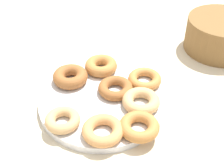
{
  "coord_description": "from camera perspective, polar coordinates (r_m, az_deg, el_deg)",
  "views": [
    {
      "loc": [
        0.44,
        -0.33,
        0.51
      ],
      "look_at": [
        0.0,
        0.03,
        0.05
      ],
      "focal_mm": 50.42,
      "sensor_mm": 36.0,
      "label": 1
    }
  ],
  "objects": [
    {
      "name": "donut_5",
      "position": [
        0.78,
        5.93,
        0.88
      ],
      "size": [
        0.1,
        0.1,
        0.02
      ],
      "primitive_type": "torus",
      "rotation": [
        0.0,
        0.0,
        5.96
      ],
      "color": "#BC7A3D",
      "rests_on": "donut_plate"
    },
    {
      "name": "donut_2",
      "position": [
        0.79,
        -7.56,
        1.33
      ],
      "size": [
        0.11,
        0.11,
        0.03
      ],
      "primitive_type": "torus",
      "rotation": [
        0.0,
        0.0,
        2.82
      ],
      "color": "#995B2D",
      "rests_on": "donut_plate"
    },
    {
      "name": "donut_6",
      "position": [
        0.68,
        -8.94,
        -6.46
      ],
      "size": [
        0.11,
        0.11,
        0.02
      ],
      "primitive_type": "torus",
      "rotation": [
        0.0,
        0.0,
        4.1
      ],
      "color": "tan",
      "rests_on": "donut_plate"
    },
    {
      "name": "donut_0",
      "position": [
        0.72,
        5.29,
        -3.11
      ],
      "size": [
        0.12,
        0.12,
        0.03
      ],
      "primitive_type": "torus",
      "rotation": [
        0.0,
        0.0,
        2.16
      ],
      "color": "tan",
      "rests_on": "donut_plate"
    },
    {
      "name": "donut_3",
      "position": [
        0.66,
        5.2,
        -7.56
      ],
      "size": [
        0.1,
        0.1,
        0.02
      ],
      "primitive_type": "torus",
      "rotation": [
        0.0,
        0.0,
        4.88
      ],
      "color": "#BC7A3D",
      "rests_on": "donut_plate"
    },
    {
      "name": "donut_7",
      "position": [
        0.75,
        0.48,
        -0.64
      ],
      "size": [
        0.11,
        0.11,
        0.02
      ],
      "primitive_type": "torus",
      "rotation": [
        0.0,
        0.0,
        0.52
      ],
      "color": "#995B2D",
      "rests_on": "donut_plate"
    },
    {
      "name": "basket",
      "position": [
        0.97,
        19.14,
        8.47
      ],
      "size": [
        0.28,
        0.28,
        0.1
      ],
      "primitive_type": "cylinder",
      "rotation": [
        0.0,
        0.0,
        5.55
      ],
      "color": "brown",
      "rests_on": "ground_plane"
    },
    {
      "name": "ground_plane",
      "position": [
        0.75,
        -1.79,
        -3.71
      ],
      "size": [
        2.4,
        2.4,
        0.0
      ],
      "primitive_type": "plane",
      "color": "beige"
    },
    {
      "name": "donut_4",
      "position": [
        0.65,
        -1.66,
        -8.4
      ],
      "size": [
        0.11,
        0.11,
        0.02
      ],
      "primitive_type": "torus",
      "rotation": [
        0.0,
        0.0,
        4.96
      ],
      "color": "tan",
      "rests_on": "donut_plate"
    },
    {
      "name": "donut_plate",
      "position": [
        0.75,
        -1.8,
        -3.22
      ],
      "size": [
        0.3,
        0.3,
        0.02
      ],
      "primitive_type": "cylinder",
      "color": "silver",
      "rests_on": "ground_plane"
    },
    {
      "name": "donut_1",
      "position": [
        0.82,
        -2.0,
        3.33
      ],
      "size": [
        0.11,
        0.11,
        0.03
      ],
      "primitive_type": "torus",
      "rotation": [
        0.0,
        0.0,
        4.27
      ],
      "color": "#BC7A3D",
      "rests_on": "donut_plate"
    }
  ]
}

